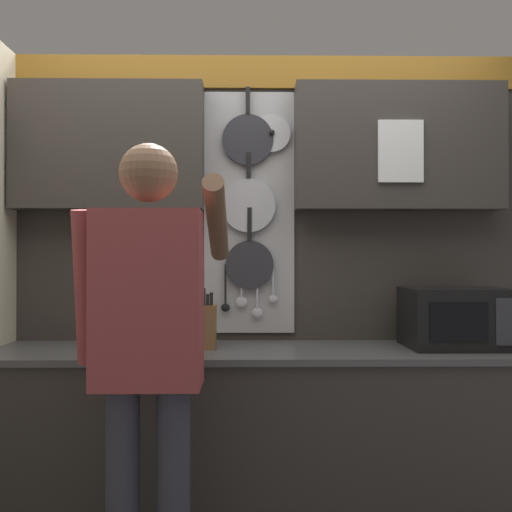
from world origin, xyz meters
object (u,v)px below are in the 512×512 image
object	(u,v)px
person	(149,335)
microwave	(456,318)
knife_block	(204,326)
utensil_crock	(122,331)

from	to	relation	value
person	microwave	bearing A→B (deg)	24.71
knife_block	utensil_crock	distance (m)	0.38
utensil_crock	person	distance (m)	0.66
utensil_crock	person	size ratio (longest dim) A/B	0.20
knife_block	person	world-z (taller)	person
microwave	utensil_crock	distance (m)	1.56
utensil_crock	microwave	bearing A→B (deg)	-0.07
utensil_crock	person	bearing A→B (deg)	-69.44
person	utensil_crock	bearing A→B (deg)	110.56
knife_block	utensil_crock	size ratio (longest dim) A/B	0.84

